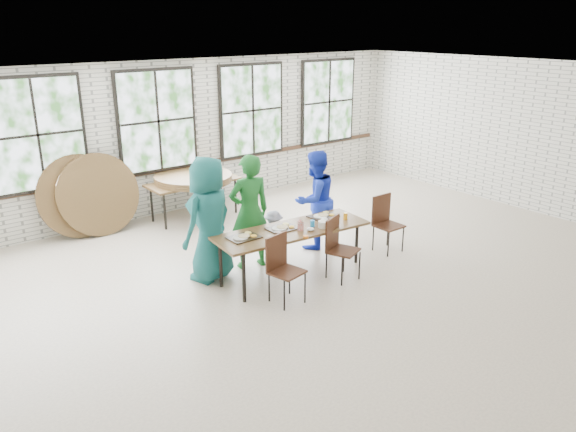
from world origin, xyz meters
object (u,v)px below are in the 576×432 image
(dining_table, at_px, (292,232))
(storage_table, at_px, (194,184))
(chair_near_right, at_px, (338,243))
(chair_near_left, at_px, (282,263))

(dining_table, height_order, storage_table, same)
(chair_near_right, bearing_deg, chair_near_left, 161.46)
(chair_near_left, xyz_separation_m, chair_near_right, (1.11, 0.06, 0.00))
(dining_table, relative_size, chair_near_right, 2.60)
(chair_near_left, distance_m, storage_table, 3.93)
(dining_table, xyz_separation_m, chair_near_right, (0.47, -0.51, -0.13))
(dining_table, relative_size, chair_near_left, 2.60)
(storage_table, bearing_deg, chair_near_left, -102.48)
(dining_table, height_order, chair_near_right, chair_near_right)
(dining_table, bearing_deg, chair_near_left, -132.72)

